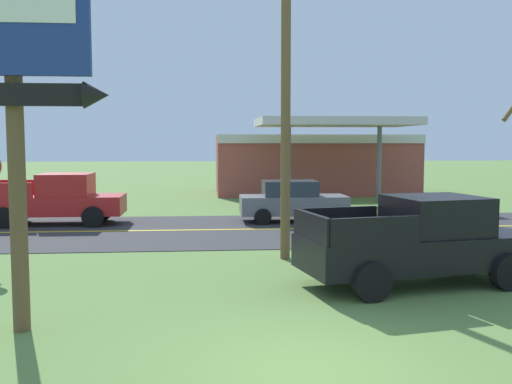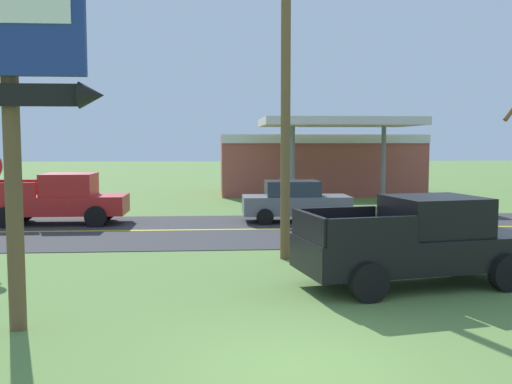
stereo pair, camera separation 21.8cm
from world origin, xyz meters
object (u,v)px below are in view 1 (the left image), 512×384
at_px(utility_pole, 286,70).
at_px(pickup_black_parked_on_lawn, 420,242).
at_px(pickup_red_on_road, 56,200).
at_px(car_grey_near_lane, 292,201).
at_px(gas_station, 314,162).
at_px(motel_sign, 14,46).

xyz_separation_m(utility_pole, pickup_black_parked_on_lawn, (2.58, -3.12, -4.09)).
bearing_deg(pickup_red_on_road, car_grey_near_lane, 0.00).
distance_m(utility_pole, pickup_black_parked_on_lawn, 5.76).
bearing_deg(utility_pole, gas_station, 77.22).
height_order(utility_pole, gas_station, utility_pole).
xyz_separation_m(utility_pole, pickup_red_on_road, (-7.85, 7.27, -4.09)).
bearing_deg(motel_sign, car_grey_near_lane, 63.66).
height_order(motel_sign, utility_pole, utility_pole).
height_order(pickup_black_parked_on_lawn, car_grey_near_lane, pickup_black_parked_on_lawn).
height_order(motel_sign, pickup_red_on_road, motel_sign).
height_order(gas_station, car_grey_near_lane, gas_station).
distance_m(gas_station, car_grey_near_lane, 13.23).
relative_size(pickup_black_parked_on_lawn, pickup_red_on_road, 1.05).
bearing_deg(gas_station, pickup_red_on_road, -134.15).
bearing_deg(pickup_black_parked_on_lawn, gas_station, 85.14).
relative_size(utility_pole, pickup_black_parked_on_lawn, 1.74).
bearing_deg(car_grey_near_lane, gas_station, 75.68).
xyz_separation_m(utility_pole, gas_station, (4.55, 20.05, -3.11)).
xyz_separation_m(gas_station, car_grey_near_lane, (-3.26, -12.78, -1.11)).
relative_size(motel_sign, pickup_red_on_road, 1.33).
bearing_deg(utility_pole, pickup_black_parked_on_lawn, -50.41).
height_order(motel_sign, car_grey_near_lane, motel_sign).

